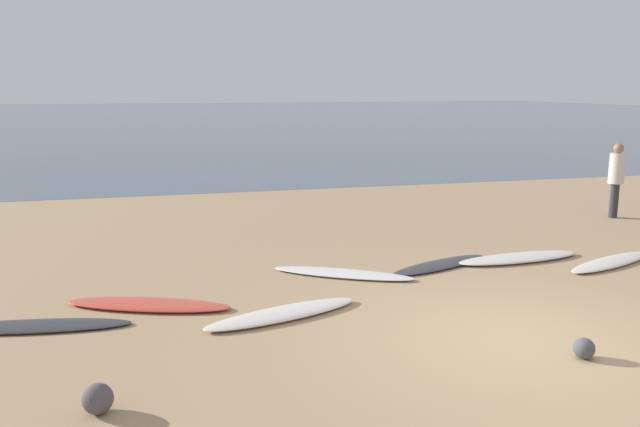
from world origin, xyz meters
The scene contains 12 objects.
ground_plane centered at (0.00, 10.00, -0.10)m, with size 120.00×120.00×0.20m, color tan.
ocean_water centered at (0.00, 62.06, 0.00)m, with size 140.00×100.00×0.01m, color #475B6B.
surfboard_0 centered at (-5.74, 2.00, 0.03)m, with size 2.51×0.51×0.06m, color #333338.
surfboard_1 centered at (-4.28, 2.44, 0.04)m, with size 2.36×0.58×0.09m, color #D84C38.
surfboard_2 centered at (-2.54, 1.58, 0.05)m, with size 2.29×0.54×0.09m, color silver.
surfboard_3 centered at (-1.19, 3.22, 0.04)m, with size 2.37×0.51×0.07m, color white.
surfboard_4 centered at (0.58, 3.30, 0.03)m, with size 2.14×0.51×0.06m, color #333338.
surfboard_5 centered at (2.10, 3.29, 0.05)m, with size 2.42×0.60×0.10m, color silver.
surfboard_6 centered at (3.53, 2.65, 0.04)m, with size 2.27×0.49×0.08m, color silver.
person_0 centered at (6.35, 6.11, 1.03)m, with size 0.35×0.35×1.75m.
beach_rock_near centered at (-4.76, -0.52, 0.15)m, with size 0.30×0.30×0.30m, color #524C51.
beach_rock_far centered at (0.50, -0.63, 0.12)m, with size 0.24×0.24×0.24m, color #484C51.
Camera 1 is at (-4.19, -6.52, 3.06)m, focal length 36.29 mm.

